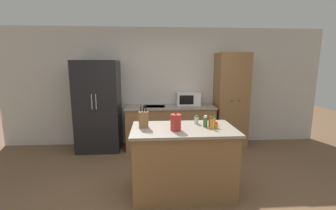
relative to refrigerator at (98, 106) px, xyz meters
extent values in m
plane|color=brown|center=(1.41, -1.97, -0.94)|extent=(14.00, 14.00, 0.00)
cube|color=beige|center=(1.41, 0.36, 0.36)|extent=(7.20, 0.06, 2.60)
cube|color=black|center=(0.00, 0.00, 0.00)|extent=(0.88, 0.66, 1.89)
cylinder|color=silver|center=(-0.04, -0.34, 0.15)|extent=(0.02, 0.02, 0.30)
cylinder|color=silver|center=(0.04, -0.34, 0.15)|extent=(0.02, 0.02, 0.30)
cube|color=olive|center=(1.51, 0.02, -0.50)|extent=(1.88, 0.61, 0.88)
cube|color=gray|center=(1.51, 0.02, -0.04)|extent=(1.92, 0.65, 0.03)
cube|color=#9EA0A3|center=(1.18, 0.02, -0.03)|extent=(0.44, 0.34, 0.01)
cube|color=olive|center=(2.85, 0.05, 0.08)|extent=(0.65, 0.56, 2.05)
sphere|color=black|center=(2.77, -0.24, 0.12)|extent=(0.02, 0.02, 0.02)
sphere|color=black|center=(2.93, -0.24, 0.12)|extent=(0.02, 0.02, 0.02)
cube|color=olive|center=(1.55, -1.79, -0.49)|extent=(1.35, 0.76, 0.91)
cube|color=gray|center=(1.55, -1.79, -0.01)|extent=(1.41, 0.82, 0.03)
cube|color=white|center=(1.92, 0.15, 0.11)|extent=(0.50, 0.32, 0.28)
cube|color=black|center=(1.86, -0.02, 0.11)|extent=(0.30, 0.01, 0.19)
cube|color=olive|center=(1.01, -1.74, 0.12)|extent=(0.13, 0.07, 0.22)
cylinder|color=black|center=(0.98, -1.73, 0.26)|extent=(0.02, 0.02, 0.08)
cylinder|color=black|center=(1.01, -1.74, 0.27)|extent=(0.02, 0.02, 0.09)
cylinder|color=black|center=(1.05, -1.75, 0.27)|extent=(0.02, 0.02, 0.08)
cylinder|color=orange|center=(2.03, -1.62, 0.05)|extent=(0.04, 0.04, 0.10)
cylinder|color=#286628|center=(2.03, -1.62, 0.11)|extent=(0.03, 0.03, 0.02)
cylinder|color=orange|center=(1.99, -1.82, 0.04)|extent=(0.06, 0.06, 0.07)
cylinder|color=red|center=(1.99, -1.82, 0.08)|extent=(0.05, 0.05, 0.01)
cylinder|color=orange|center=(1.92, -1.85, 0.07)|extent=(0.04, 0.04, 0.13)
cylinder|color=#286628|center=(1.92, -1.85, 0.15)|extent=(0.03, 0.03, 0.03)
cylinder|color=#337033|center=(1.86, -1.76, 0.07)|extent=(0.06, 0.06, 0.13)
cylinder|color=silver|center=(1.86, -1.76, 0.15)|extent=(0.04, 0.04, 0.03)
cylinder|color=beige|center=(1.77, -1.58, 0.06)|extent=(0.06, 0.06, 0.10)
cylinder|color=#286628|center=(1.77, -1.58, 0.12)|extent=(0.05, 0.05, 0.02)
cylinder|color=#B2281E|center=(1.92, -1.77, 0.06)|extent=(0.04, 0.04, 0.12)
cylinder|color=red|center=(1.92, -1.77, 0.14)|extent=(0.03, 0.03, 0.03)
cylinder|color=#B72D28|center=(1.44, -1.89, 0.11)|extent=(0.14, 0.14, 0.21)
sphere|color=#262628|center=(1.44, -1.89, 0.23)|extent=(0.02, 0.02, 0.02)
camera|label=1|loc=(1.14, -4.72, 0.85)|focal=24.00mm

